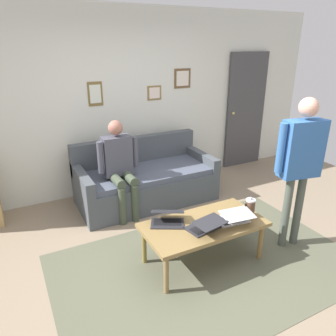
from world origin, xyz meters
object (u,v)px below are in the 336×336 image
(laptop_center, at_px, (233,218))
(couch, at_px, (145,181))
(laptop_left, at_px, (205,226))
(person_seated, at_px, (120,163))
(person_standing, at_px, (301,156))
(coffee_table, at_px, (204,227))
(french_press, at_px, (250,208))
(interior_door, at_px, (246,111))
(laptop_right, at_px, (168,219))

(laptop_center, bearing_deg, couch, -82.02)
(laptop_left, height_order, person_seated, person_seated)
(person_standing, bearing_deg, coffee_table, -10.94)
(laptop_center, xyz_separation_m, french_press, (-0.22, -0.01, 0.05))
(laptop_left, xyz_separation_m, person_standing, (-1.11, 0.09, 0.58))
(french_press, bearing_deg, interior_door, -128.40)
(coffee_table, height_order, person_standing, person_standing)
(interior_door, relative_size, person_standing, 1.21)
(couch, relative_size, laptop_center, 5.38)
(couch, bearing_deg, laptop_left, 86.53)
(interior_door, height_order, french_press, interior_door)
(person_standing, relative_size, person_seated, 1.33)
(couch, relative_size, laptop_right, 4.57)
(laptop_left, distance_m, french_press, 0.57)
(laptop_center, height_order, french_press, french_press)
(laptop_left, xyz_separation_m, person_seated, (0.35, -1.50, 0.22))
(interior_door, bearing_deg, coffee_table, 43.17)
(couch, distance_m, laptop_center, 1.76)
(laptop_right, height_order, french_press, french_press)
(laptop_left, bearing_deg, laptop_center, 178.78)
(person_seated, bearing_deg, coffee_table, 106.43)
(french_press, height_order, person_seated, person_seated)
(person_seated, bearing_deg, couch, -153.38)
(laptop_left, relative_size, laptop_right, 0.88)
(laptop_center, relative_size, laptop_right, 0.85)
(laptop_right, distance_m, person_standing, 1.54)
(interior_door, xyz_separation_m, person_seated, (2.71, 0.78, -0.30))
(couch, xyz_separation_m, laptop_left, (0.10, 1.72, 0.20))
(coffee_table, height_order, person_seated, person_seated)
(couch, xyz_separation_m, person_seated, (0.45, 0.23, 0.42))
(interior_door, height_order, laptop_left, interior_door)
(interior_door, height_order, laptop_right, interior_door)
(interior_door, xyz_separation_m, laptop_left, (2.37, 2.27, -0.52))
(couch, distance_m, person_standing, 2.22)
(laptop_center, distance_m, person_standing, 0.96)
(french_press, bearing_deg, coffee_table, -11.39)
(laptop_center, bearing_deg, laptop_left, -1.22)
(person_seated, bearing_deg, interior_door, -164.06)
(coffee_table, xyz_separation_m, person_seated, (0.41, -1.39, 0.31))
(coffee_table, bearing_deg, french_press, 168.61)
(coffee_table, height_order, laptop_center, laptop_center)
(laptop_left, bearing_deg, person_standing, 175.15)
(laptop_center, xyz_separation_m, person_seated, (0.70, -1.50, 0.22))
(interior_door, bearing_deg, person_seated, 15.94)
(couch, relative_size, laptop_left, 5.22)
(person_standing, height_order, person_seated, person_standing)
(coffee_table, xyz_separation_m, person_standing, (-1.05, 0.20, 0.67))
(laptop_left, height_order, french_press, french_press)
(french_press, relative_size, person_standing, 0.13)
(laptop_center, xyz_separation_m, laptop_right, (0.62, -0.29, -0.01))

